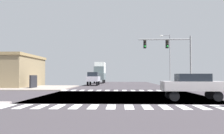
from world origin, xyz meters
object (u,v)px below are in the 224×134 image
at_px(traffic_signal_mast, 170,50).
at_px(street_lamp, 169,56).
at_px(box_truck_crossing_1, 100,72).
at_px(sedan_queued_2, 193,84).
at_px(pickup_leading_1, 93,78).

height_order(traffic_signal_mast, street_lamp, street_lamp).
bearing_deg(box_truck_crossing_1, sedan_queued_2, 104.70).
bearing_deg(pickup_leading_1, street_lamp, 164.97).
relative_size(traffic_signal_mast, street_lamp, 0.77).
distance_m(street_lamp, box_truck_crossing_1, 20.85).
bearing_deg(street_lamp, sedan_queued_2, -97.10).
xyz_separation_m(traffic_signal_mast, street_lamp, (1.87, 10.22, 0.22)).
distance_m(traffic_signal_mast, pickup_leading_1, 17.64).
xyz_separation_m(traffic_signal_mast, sedan_queued_2, (-0.78, -11.11, -3.64)).
bearing_deg(box_truck_crossing_1, traffic_signal_mast, 111.85).
xyz_separation_m(street_lamp, pickup_leading_1, (-12.57, 3.37, -3.68)).
bearing_deg(sedan_queued_2, traffic_signal_mast, -4.03).
xyz_separation_m(box_truck_crossing_1, pickup_leading_1, (0.00, -13.09, -1.27)).
relative_size(box_truck_crossing_1, pickup_leading_1, 1.41).
distance_m(box_truck_crossing_1, pickup_leading_1, 13.15).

